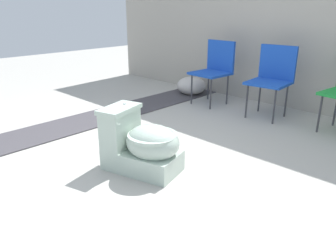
# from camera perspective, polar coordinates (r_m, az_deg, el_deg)

# --- Properties ---
(ground_plane) EXTENTS (14.00, 14.00, 0.00)m
(ground_plane) POSITION_cam_1_polar(r_m,az_deg,el_deg) (2.97, -4.21, -5.04)
(ground_plane) COLOR #A8A59E
(gravel_strip) EXTENTS (0.56, 8.00, 0.01)m
(gravel_strip) POSITION_cam_1_polar(r_m,az_deg,el_deg) (4.11, -9.95, 2.05)
(gravel_strip) COLOR #423F44
(gravel_strip) RESTS_ON ground
(building_wall) EXTENTS (7.00, 0.20, 2.60)m
(building_wall) POSITION_cam_1_polar(r_m,az_deg,el_deg) (4.45, 25.50, 18.83)
(building_wall) COLOR #9E998E
(building_wall) RESTS_ON ground
(toilet) EXTENTS (0.70, 0.52, 0.52)m
(toilet) POSITION_cam_1_polar(r_m,az_deg,el_deg) (2.62, -4.49, -3.27)
(toilet) COLOR #B2C6B7
(toilet) RESTS_ON ground
(folding_chair_left) EXTENTS (0.47, 0.47, 0.83)m
(folding_chair_left) POSITION_cam_1_polar(r_m,az_deg,el_deg) (4.50, 8.24, 10.36)
(folding_chair_left) COLOR #1947B2
(folding_chair_left) RESTS_ON ground
(folding_chair_middle) EXTENTS (0.47, 0.47, 0.83)m
(folding_chair_middle) POSITION_cam_1_polar(r_m,az_deg,el_deg) (4.09, 17.80, 8.65)
(folding_chair_middle) COLOR #1947B2
(folding_chair_middle) RESTS_ON ground
(boulder_near) EXTENTS (0.49, 0.48, 0.27)m
(boulder_near) POSITION_cam_1_polar(r_m,az_deg,el_deg) (4.99, 4.08, 7.03)
(boulder_near) COLOR #B7B2AD
(boulder_near) RESTS_ON ground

